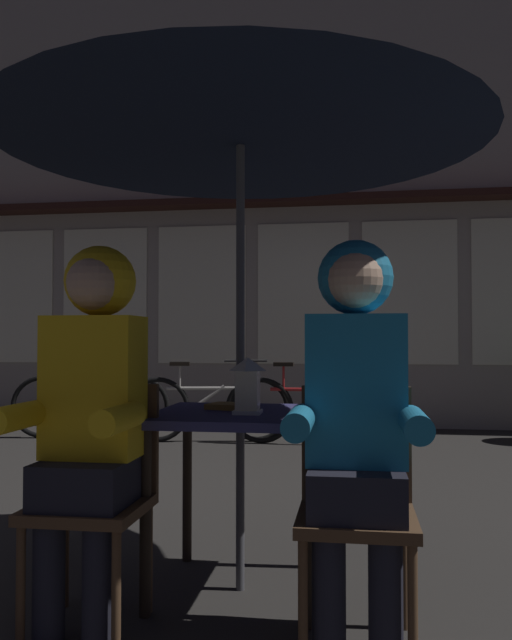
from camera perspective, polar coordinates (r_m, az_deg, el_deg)
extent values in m
plane|color=#2D2B28|center=(2.91, -1.41, -22.73)|extent=(60.00, 60.00, 0.00)
cube|color=navy|center=(2.74, -1.40, -8.47)|extent=(0.72, 0.72, 0.04)
cylinder|color=#2D2319|center=(2.59, -9.76, -17.21)|extent=(0.04, 0.04, 0.70)
cylinder|color=#2D2319|center=(2.47, 4.73, -17.97)|extent=(0.04, 0.04, 0.70)
cylinder|color=#2D2319|center=(3.16, -6.11, -14.34)|extent=(0.04, 0.04, 0.70)
cylinder|color=#2D2319|center=(3.07, 5.54, -14.74)|extent=(0.04, 0.04, 0.70)
cylinder|color=#4C4C51|center=(2.72, -1.39, -0.01)|extent=(0.04, 0.04, 2.25)
cone|color=black|center=(2.90, -1.38, 18.77)|extent=(2.10, 2.10, 0.38)
sphere|color=#4C4C51|center=(2.99, -1.38, 22.72)|extent=(0.06, 0.06, 0.06)
cube|color=white|center=(2.65, -0.75, -8.13)|extent=(0.11, 0.11, 0.02)
cube|color=white|center=(2.64, -0.74, -6.24)|extent=(0.09, 0.09, 0.16)
pyramid|color=white|center=(2.64, -0.74, -3.91)|extent=(0.11, 0.11, 0.06)
cube|color=#513823|center=(2.51, -14.56, -15.84)|extent=(0.40, 0.40, 0.04)
cylinder|color=#513823|center=(2.36, -12.26, -22.47)|extent=(0.03, 0.03, 0.41)
cylinder|color=#513823|center=(2.50, -20.10, -21.25)|extent=(0.03, 0.03, 0.41)
cylinder|color=#513823|center=(2.67, -9.49, -20.03)|extent=(0.03, 0.03, 0.41)
cylinder|color=#513823|center=(2.79, -16.55, -19.18)|extent=(0.03, 0.03, 0.41)
cube|color=#513823|center=(2.63, -12.91, -10.07)|extent=(0.40, 0.03, 0.42)
cube|color=#513823|center=(2.32, 8.89, -17.04)|extent=(0.40, 0.40, 0.04)
cylinder|color=#513823|center=(2.24, 13.69, -23.68)|extent=(0.03, 0.03, 0.41)
cylinder|color=#513823|center=(2.24, 4.18, -23.74)|extent=(0.03, 0.03, 0.41)
cylinder|color=#513823|center=(2.56, 12.97, -20.84)|extent=(0.03, 0.03, 0.41)
cylinder|color=#513823|center=(2.55, 4.81, -20.89)|extent=(0.03, 0.03, 0.41)
cube|color=#513823|center=(2.45, 8.84, -10.71)|extent=(0.40, 0.03, 0.42)
cylinder|color=black|center=(2.42, -13.76, -21.42)|extent=(0.11, 0.11, 0.45)
cylinder|color=black|center=(2.49, -17.85, -20.82)|extent=(0.11, 0.11, 0.45)
cube|color=black|center=(2.49, -14.54, -13.60)|extent=(0.32, 0.36, 0.16)
cube|color=yellow|center=(2.47, -14.12, -5.70)|extent=(0.34, 0.22, 0.52)
cylinder|color=yellow|center=(2.21, -12.01, -8.53)|extent=(0.09, 0.30, 0.09)
cylinder|color=yellow|center=(2.36, -20.29, -8.03)|extent=(0.09, 0.30, 0.09)
sphere|color=tan|center=(2.48, -14.05, 3.22)|extent=(0.21, 0.21, 0.21)
sphere|color=yellow|center=(2.52, -13.61, 3.35)|extent=(0.27, 0.27, 0.27)
cylinder|color=black|center=(2.27, 11.40, -22.87)|extent=(0.11, 0.11, 0.45)
cylinder|color=black|center=(2.27, 6.46, -22.89)|extent=(0.11, 0.11, 0.45)
cube|color=black|center=(2.30, 8.87, -14.64)|extent=(0.32, 0.36, 0.16)
cube|color=teal|center=(2.28, 8.83, -6.07)|extent=(0.34, 0.22, 0.52)
cylinder|color=teal|center=(2.08, 13.88, -8.95)|extent=(0.09, 0.30, 0.09)
cylinder|color=teal|center=(2.08, 3.84, -9.00)|extent=(0.09, 0.30, 0.09)
sphere|color=tan|center=(2.29, 8.78, 3.59)|extent=(0.21, 0.21, 0.21)
sphere|color=teal|center=(2.34, 8.78, 3.72)|extent=(0.27, 0.27, 0.27)
cube|color=#9E9389|center=(8.36, 4.33, 12.52)|extent=(10.00, 0.60, 6.20)
cube|color=#EAE5C6|center=(8.93, -20.73, 1.95)|extent=(1.10, 0.02, 1.70)
cube|color=#EAE5C6|center=(8.39, -13.22, 2.12)|extent=(1.10, 0.02, 1.70)
cube|color=#EAE5C6|center=(8.01, -4.83, 2.26)|extent=(1.10, 0.02, 1.70)
cube|color=#EAE5C6|center=(7.81, 4.18, 2.36)|extent=(1.10, 0.02, 1.70)
cube|color=#EAE5C6|center=(7.82, 13.42, 2.40)|extent=(1.10, 0.02, 1.70)
cube|color=#331914|center=(7.83, 4.08, 10.49)|extent=(9.00, 0.36, 0.08)
torus|color=black|center=(7.00, -10.38, -7.55)|extent=(0.66, 0.15, 0.66)
torus|color=black|center=(7.24, -18.42, -7.29)|extent=(0.66, 0.15, 0.66)
cylinder|color=#B78419|center=(7.09, -14.46, -5.71)|extent=(0.83, 0.17, 0.04)
cylinder|color=#B78419|center=(7.13, -15.43, -7.14)|extent=(0.60, 0.13, 0.44)
cylinder|color=#B78419|center=(7.15, -16.68, -4.69)|extent=(0.02, 0.02, 0.24)
cube|color=black|center=(7.15, -16.67, -3.65)|extent=(0.21, 0.11, 0.04)
cylinder|color=#B78419|center=(6.99, -11.36, -4.64)|extent=(0.02, 0.02, 0.28)
cylinder|color=black|center=(6.99, -11.35, -3.49)|extent=(0.44, 0.09, 0.02)
torus|color=black|center=(6.65, 0.14, -7.89)|extent=(0.66, 0.17, 0.66)
torus|color=black|center=(6.69, -8.71, -7.83)|extent=(0.66, 0.17, 0.66)
cylinder|color=#ADA89E|center=(6.63, -4.30, -6.04)|extent=(0.83, 0.18, 0.04)
cylinder|color=#ADA89E|center=(6.65, -5.36, -7.59)|extent=(0.60, 0.14, 0.44)
cylinder|color=#ADA89E|center=(6.64, -6.77, -4.99)|extent=(0.02, 0.02, 0.24)
cube|color=black|center=(6.64, -6.76, -3.87)|extent=(0.21, 0.11, 0.04)
cylinder|color=#ADA89E|center=(6.62, -0.93, -4.84)|extent=(0.02, 0.02, 0.28)
cylinder|color=black|center=(6.61, -0.93, -3.63)|extent=(0.44, 0.10, 0.02)
torus|color=black|center=(6.47, 9.55, -8.04)|extent=(0.66, 0.05, 0.66)
torus|color=black|center=(6.54, 0.48, -8.00)|extent=(0.66, 0.05, 0.66)
cylinder|color=maroon|center=(6.46, 4.98, -6.15)|extent=(0.84, 0.04, 0.04)
cylinder|color=maroon|center=(6.49, 3.90, -7.75)|extent=(0.61, 0.04, 0.44)
cylinder|color=maroon|center=(6.48, 2.45, -5.08)|extent=(0.02, 0.02, 0.24)
cube|color=black|center=(6.47, 2.45, -3.93)|extent=(0.20, 0.08, 0.04)
cylinder|color=maroon|center=(6.44, 8.44, -4.91)|extent=(0.02, 0.02, 0.28)
cylinder|color=black|center=(6.43, 8.43, -3.66)|extent=(0.44, 0.03, 0.02)
cube|color=olive|center=(2.83, -2.16, -7.64)|extent=(0.23, 0.19, 0.02)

